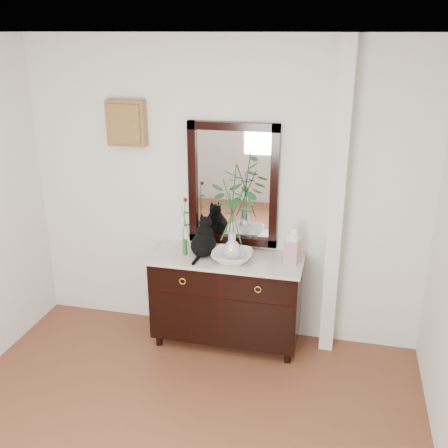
% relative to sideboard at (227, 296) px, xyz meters
% --- Properties ---
extents(wall_back, '(3.60, 0.04, 2.70)m').
position_rel_sideboard_xyz_m(wall_back, '(-0.10, 0.25, 0.88)').
color(wall_back, silver).
rests_on(wall_back, ground).
extents(pilaster, '(0.12, 0.20, 2.70)m').
position_rel_sideboard_xyz_m(pilaster, '(0.90, 0.17, 0.88)').
color(pilaster, silver).
rests_on(pilaster, ground).
extents(sideboard, '(1.33, 0.52, 0.82)m').
position_rel_sideboard_xyz_m(sideboard, '(0.00, 0.00, 0.00)').
color(sideboard, black).
rests_on(sideboard, ground).
extents(wall_mirror, '(0.80, 0.06, 1.10)m').
position_rel_sideboard_xyz_m(wall_mirror, '(-0.00, 0.24, 0.97)').
color(wall_mirror, black).
rests_on(wall_mirror, wall_back).
extents(key_cabinet, '(0.35, 0.10, 0.40)m').
position_rel_sideboard_xyz_m(key_cabinet, '(-0.95, 0.21, 1.48)').
color(key_cabinet, brown).
rests_on(key_cabinet, wall_back).
extents(cat, '(0.26, 0.31, 0.35)m').
position_rel_sideboard_xyz_m(cat, '(-0.21, 0.00, 0.55)').
color(cat, black).
rests_on(cat, sideboard).
extents(lotus_bowl, '(0.37, 0.37, 0.09)m').
position_rel_sideboard_xyz_m(lotus_bowl, '(0.06, -0.06, 0.42)').
color(lotus_bowl, white).
rests_on(lotus_bowl, sideboard).
extents(vase_branches, '(0.41, 0.41, 0.85)m').
position_rel_sideboard_xyz_m(vase_branches, '(0.06, -0.06, 0.82)').
color(vase_branches, silver).
rests_on(vase_branches, lotus_bowl).
extents(bud_vase_rose, '(0.08, 0.08, 0.54)m').
position_rel_sideboard_xyz_m(bud_vase_rose, '(-0.37, -0.01, 0.64)').
color(bud_vase_rose, '#276327').
rests_on(bud_vase_rose, sideboard).
extents(ginger_jar, '(0.15, 0.15, 0.33)m').
position_rel_sideboard_xyz_m(ginger_jar, '(0.57, 0.03, 0.54)').
color(ginger_jar, white).
rests_on(ginger_jar, sideboard).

